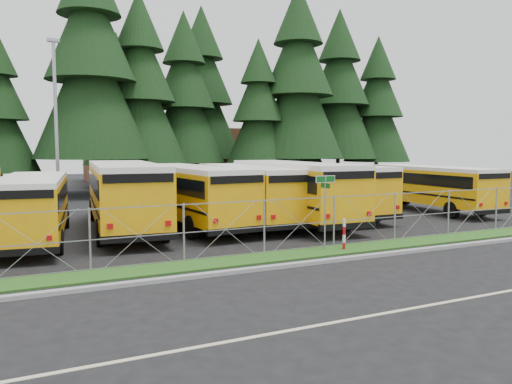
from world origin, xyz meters
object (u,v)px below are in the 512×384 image
Objects in this scene: bus_2 at (124,197)px; bus_east at (429,189)px; light_standard at (56,119)px; bus_5 at (289,192)px; striped_bollard at (344,235)px; bus_1 at (34,209)px; bus_3 at (188,196)px; bus_6 at (323,190)px; bus_4 at (247,194)px; street_sign at (325,197)px.

bus_2 reaches higher than bus_east.
light_standard is at bearing 109.86° from bus_2.
bus_5 is 7.31m from striped_bollard.
bus_1 is 0.91× the size of bus_3.
bus_2 is 17.98m from bus_east.
striped_bollard is (-4.53, -8.39, -0.85)m from bus_6.
bus_1 reaches higher than striped_bollard.
bus_4 is at bearing -5.90° from bus_3.
bus_5 is 1.07× the size of bus_6.
street_sign is at bearing -106.23° from bus_5.
bus_3 is at bearing -58.82° from light_standard.
bus_6 is at bearing 8.02° from bus_4.
bus_4 is at bearing 160.07° from bus_5.
street_sign is at bearing -48.24° from bus_2.
bus_3 reaches higher than street_sign.
light_standard reaches higher than bus_5.
bus_3 is 0.95× the size of bus_5.
bus_2 is 4.26× the size of street_sign.
bus_2 is 1.08× the size of bus_4.
street_sign is 0.28× the size of light_standard.
light_standard is at bearing 148.51° from bus_6.
bus_1 is 4.05m from bus_2.
light_standard reaches higher than bus_6.
bus_east is (14.93, -0.56, -0.12)m from bus_3.
street_sign is at bearing -74.32° from bus_3.
striped_bollard is at bearing -100.46° from bus_5.
bus_2 is at bearing -75.35° from light_standard.
bus_2 is 1.08× the size of bus_6.
bus_4 is 11.83m from bus_east.
bus_2 is at bearing 24.44° from bus_1.
bus_3 is at bearing -179.51° from bus_4.
bus_4 is at bearing 3.08° from bus_2.
bus_1 is 0.99× the size of bus_east.
light_standard is (-2.24, 8.57, 3.93)m from bus_2.
bus_1 is at bearing -157.12° from bus_2.
bus_3 is 1.09× the size of bus_east.
bus_2 reaches higher than striped_bollard.
bus_1 is 11.99m from bus_5.
light_standard reaches higher than bus_1.
bus_1 is 0.86× the size of bus_2.
bus_2 is 1.02× the size of bus_5.
bus_5 is at bearing -20.28° from bus_4.
bus_3 is 14.94m from bus_east.
bus_6 reaches higher than striped_bollard.
bus_1 is at bearing -175.24° from bus_3.
bus_2 is at bearing 126.55° from street_sign.
bus_1 is at bearing -99.34° from light_standard.
bus_5 is 1.16× the size of light_standard.
bus_4 reaches higher than striped_bollard.
striped_bollard is (-1.63, -7.07, -0.95)m from bus_5.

